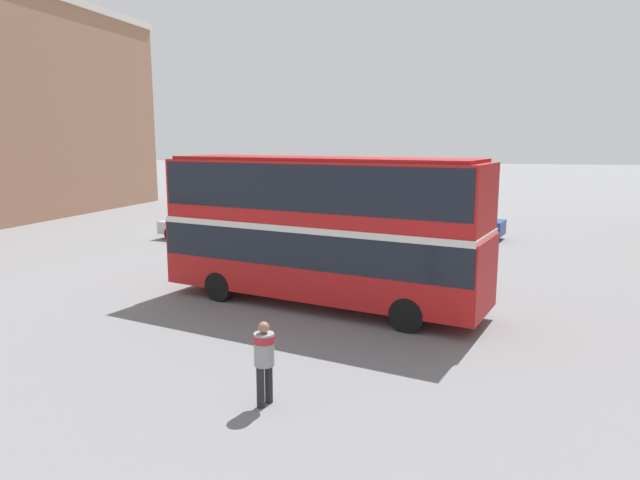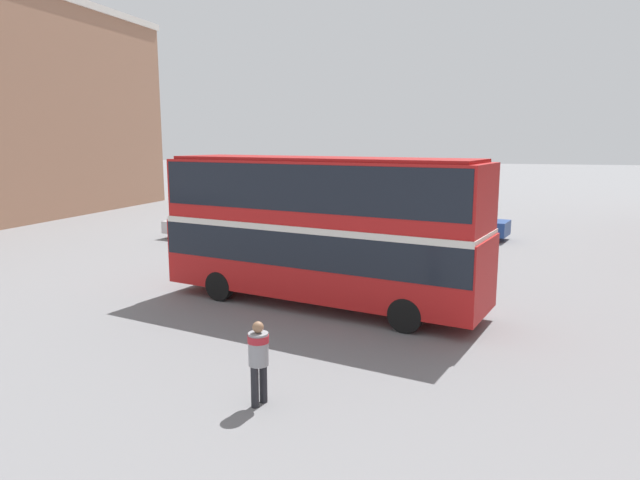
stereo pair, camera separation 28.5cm
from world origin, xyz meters
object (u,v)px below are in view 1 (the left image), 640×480
Objects in this scene: pedestrian_foreground at (264,354)px; parked_car_side_street at (201,226)px; parked_car_kerb_near at (462,223)px; parked_car_kerb_far at (321,226)px; double_decker_bus at (320,222)px.

pedestrian_foreground is 0.38× the size of parked_car_side_street.
parked_car_kerb_near is 1.00× the size of parked_car_kerb_far.
parked_car_side_street is at bearing 7.41° from parked_car_kerb_far.
parked_car_side_street is (-10.28, 17.18, -0.33)m from pedestrian_foreground.
double_decker_bus is 2.34× the size of parked_car_kerb_far.
parked_car_side_street is at bearing -41.37° from pedestrian_foreground.
double_decker_bus is 2.34× the size of parked_car_side_street.
pedestrian_foreground is 0.38× the size of parked_car_kerb_near.
pedestrian_foreground is at bearing -85.99° from parked_car_kerb_near.
double_decker_bus reaches higher than pedestrian_foreground.
double_decker_bus is at bearing -65.47° from pedestrian_foreground.
parked_car_kerb_near is (3.07, 21.60, -0.27)m from pedestrian_foreground.
parked_car_side_street is (-6.25, -1.42, -0.04)m from parked_car_kerb_far.
double_decker_bus is at bearing 142.95° from parked_car_side_street.
pedestrian_foreground is 20.02m from parked_car_side_street.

